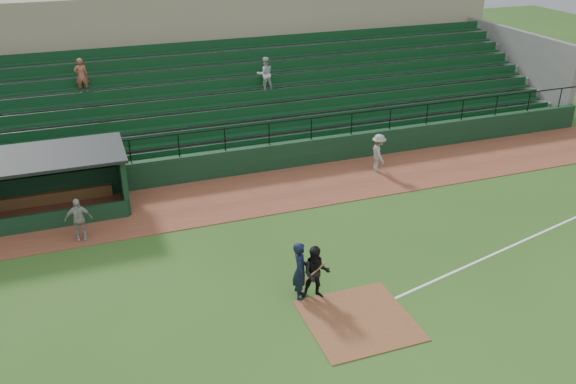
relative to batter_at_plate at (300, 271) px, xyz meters
name	(u,v)px	position (x,y,z in m)	size (l,w,h in m)	color
ground	(344,301)	(1.18, -0.66, -0.95)	(90.00, 90.00, 0.00)	#2A4F19
warning_track	(263,192)	(1.18, 7.34, -0.94)	(40.00, 4.00, 0.03)	brown
home_plate_dirt	(359,320)	(1.18, -1.66, -0.94)	(3.00, 3.00, 0.03)	brown
foul_line	(532,237)	(9.18, 0.54, -0.95)	(18.00, 0.09, 0.01)	white
stadium_structure	(213,86)	(1.18, 15.80, 1.35)	(38.00, 13.08, 6.40)	black
dugout	(5,182)	(-8.57, 8.90, 0.38)	(8.90, 3.20, 2.42)	black
batter_at_plate	(300,271)	(0.00, 0.00, 0.00)	(1.11, 0.80, 1.90)	black
umpire	(316,273)	(0.44, -0.18, -0.07)	(0.86, 0.67, 1.77)	black
runner	(378,153)	(6.66, 7.70, -0.06)	(1.11, 0.64, 1.72)	gray
dugout_player_a	(78,219)	(-6.12, 5.88, -0.12)	(0.94, 0.39, 1.60)	#A5A09A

